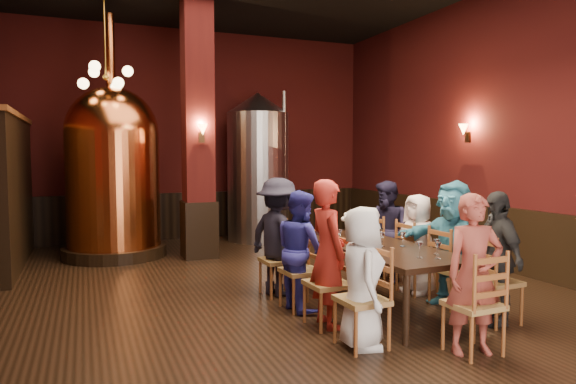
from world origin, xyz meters
name	(u,v)px	position (x,y,z in m)	size (l,w,h in m)	color
room	(267,121)	(0.00, 0.00, 2.25)	(10.00, 10.02, 4.50)	black
wainscot_right	(504,239)	(3.96, 0.00, 0.50)	(0.08, 9.90, 1.00)	black
wainscot_back	(192,215)	(0.00, 4.96, 0.50)	(7.90, 0.08, 1.00)	black
column	(198,130)	(-0.30, 2.80, 2.25)	(0.58, 0.58, 4.50)	#41100E
partition	(17,193)	(-3.20, 3.20, 1.20)	(0.22, 3.50, 2.40)	black
pendant_cluster	(106,77)	(-1.80, 2.90, 3.10)	(0.90, 0.90, 1.70)	#A57226
sconce_wall	(468,132)	(3.90, 0.80, 2.20)	(0.20, 0.20, 0.36)	black
sconce_column	(202,132)	(-0.30, 2.50, 2.20)	(0.20, 0.20, 0.36)	black
dining_table	(377,251)	(1.03, -1.00, 0.69)	(1.10, 2.44, 0.75)	black
chair_0	(362,299)	(0.22, -2.03, 0.46)	(0.46, 0.46, 0.92)	brown
person_0	(362,277)	(0.22, -2.03, 0.67)	(0.66, 0.43, 1.34)	white
chair_1	(328,283)	(0.20, -1.36, 0.46)	(0.46, 0.46, 0.92)	brown
person_1	(328,253)	(0.20, -1.36, 0.78)	(0.57, 0.37, 1.57)	#AA251D
chair_2	(301,270)	(0.17, -0.71, 0.46)	(0.46, 0.46, 0.92)	brown
person_2	(301,250)	(0.17, -0.71, 0.70)	(0.68, 0.34, 1.41)	#2C2C93
chair_3	(278,260)	(0.14, -0.04, 0.46)	(0.46, 0.46, 0.92)	brown
person_3	(278,237)	(0.14, -0.04, 0.76)	(0.99, 0.57, 1.53)	black
chair_4	(496,281)	(1.92, -1.96, 0.46)	(0.46, 0.46, 0.92)	brown
person_4	(497,257)	(1.92, -1.96, 0.72)	(0.84, 0.35, 1.44)	black
chair_5	(452,269)	(1.89, -1.29, 0.46)	(0.46, 0.46, 0.92)	brown
person_5	(453,244)	(1.89, -1.29, 0.76)	(1.41, 0.45, 1.52)	teal
chair_6	(417,258)	(1.87, -0.63, 0.46)	(0.46, 0.46, 0.92)	brown
person_6	(417,244)	(1.87, -0.63, 0.65)	(0.64, 0.42, 1.31)	white
chair_7	(387,250)	(1.84, 0.04, 0.46)	(0.46, 0.46, 0.92)	brown
person_7	(387,231)	(1.84, 0.04, 0.73)	(0.71, 0.35, 1.45)	black
chair_8	(473,304)	(1.10, -2.55, 0.46)	(0.46, 0.46, 0.92)	brown
person_8	(474,274)	(1.10, -2.55, 0.74)	(0.54, 0.35, 1.47)	brown
copper_kettle	(113,170)	(-1.70, 3.41, 1.56)	(1.93, 1.93, 4.27)	black
steel_vessel	(258,167)	(1.26, 4.16, 1.56)	(1.31, 1.31, 3.13)	#B2B2B7
rose_vase	(349,220)	(1.08, -0.20, 0.95)	(0.18, 0.18, 0.31)	white
wine_glass_0	(365,237)	(0.95, -0.85, 0.83)	(0.07, 0.07, 0.17)	white
wine_glass_1	(403,239)	(1.26, -1.18, 0.83)	(0.07, 0.07, 0.17)	white
wine_glass_2	(381,235)	(1.20, -0.79, 0.83)	(0.07, 0.07, 0.17)	white
wine_glass_3	(420,250)	(1.04, -1.81, 0.83)	(0.07, 0.07, 0.17)	white
wine_glass_4	(340,236)	(0.68, -0.71, 0.83)	(0.07, 0.07, 0.17)	white
wine_glass_5	(436,247)	(1.31, -1.73, 0.83)	(0.07, 0.07, 0.17)	white
wine_glass_6	(364,240)	(0.82, -1.03, 0.83)	(0.07, 0.07, 0.17)	white
wine_glass_7	(438,251)	(1.19, -1.91, 0.83)	(0.07, 0.07, 0.17)	white
wine_glass_8	(382,240)	(1.03, -1.10, 0.83)	(0.07, 0.07, 0.17)	white
wine_glass_9	(379,235)	(1.20, -0.77, 0.83)	(0.07, 0.07, 0.17)	white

